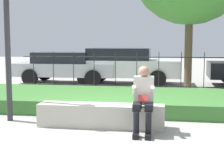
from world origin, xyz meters
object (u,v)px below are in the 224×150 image
stone_bench (101,117)px  car_parked_left (66,66)px  car_parked_center (123,65)px  street_lamp (7,22)px  person_seated_reader (143,97)px

stone_bench → car_parked_left: (-2.78, 6.64, 0.50)m
car_parked_left → car_parked_center: car_parked_center is taller
car_parked_left → car_parked_center: (2.41, 0.17, 0.08)m
street_lamp → car_parked_left: bearing=96.2°
stone_bench → street_lamp: (-2.08, 0.22, 1.95)m
person_seated_reader → car_parked_left: (-3.66, 6.91, 0.02)m
street_lamp → person_seated_reader: bearing=-9.3°
person_seated_reader → car_parked_center: bearing=100.0°
person_seated_reader → street_lamp: street_lamp is taller
car_parked_left → car_parked_center: bearing=3.1°
person_seated_reader → car_parked_center: 7.19m
stone_bench → car_parked_center: (-0.37, 6.81, 0.58)m
stone_bench → street_lamp: street_lamp is taller
person_seated_reader → stone_bench: bearing=162.9°
car_parked_center → car_parked_left: bearing=-175.5°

